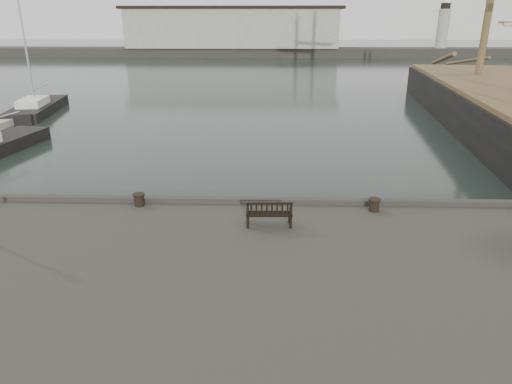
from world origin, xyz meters
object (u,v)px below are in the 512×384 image
bollard_left (139,200)px  bollard_right (374,205)px  bench (269,218)px  yacht_d (38,110)px

bollard_left → bollard_right: 7.87m
bench → yacht_d: bearing=125.6°
bench → yacht_d: yacht_d is taller
bench → yacht_d: size_ratio=0.11×
bollard_left → yacht_d: yacht_d is taller
bench → bollard_right: bearing=18.3°
bollard_left → yacht_d: size_ratio=0.03×
bench → yacht_d: (-20.17, 26.21, -1.58)m
bench → bollard_right: 3.68m
bench → yacht_d: 33.11m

